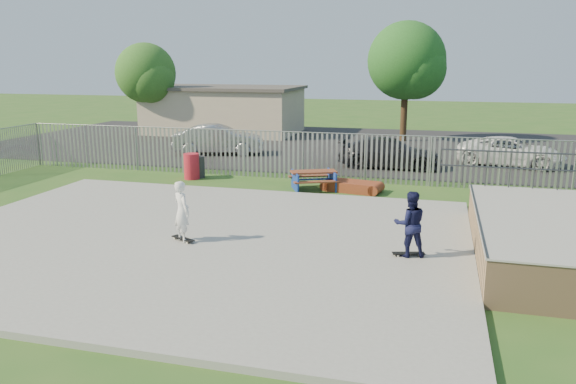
% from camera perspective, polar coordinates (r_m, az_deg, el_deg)
% --- Properties ---
extents(ground, '(120.00, 120.00, 0.00)m').
position_cam_1_polar(ground, '(15.80, -9.81, -5.00)').
color(ground, '#2D5A1E').
rests_on(ground, ground).
extents(concrete_slab, '(15.00, 12.00, 0.15)m').
position_cam_1_polar(concrete_slab, '(15.77, -9.82, -4.75)').
color(concrete_slab, gray).
rests_on(concrete_slab, ground).
extents(quarter_pipe, '(5.50, 7.05, 2.19)m').
position_cam_1_polar(quarter_pipe, '(15.55, 25.84, -4.30)').
color(quarter_pipe, tan).
rests_on(quarter_pipe, ground).
extents(fence, '(26.04, 16.02, 2.00)m').
position_cam_1_polar(fence, '(19.35, -1.55, 1.61)').
color(fence, gray).
rests_on(fence, ground).
extents(picnic_table, '(2.19, 2.04, 0.74)m').
position_cam_1_polar(picnic_table, '(21.76, 2.61, 1.22)').
color(picnic_table, brown).
rests_on(picnic_table, ground).
extents(funbox, '(2.07, 1.31, 0.38)m').
position_cam_1_polar(funbox, '(21.63, 6.53, 0.57)').
color(funbox, maroon).
rests_on(funbox, ground).
extents(trash_bin_red, '(0.65, 0.65, 1.08)m').
position_cam_1_polar(trash_bin_red, '(24.06, -9.77, 2.59)').
color(trash_bin_red, '#B51B2B').
rests_on(trash_bin_red, ground).
extents(trash_bin_grey, '(0.55, 0.55, 0.92)m').
position_cam_1_polar(trash_bin_grey, '(24.33, -9.10, 2.53)').
color(trash_bin_grey, '#28282A').
rests_on(trash_bin_grey, ground).
extents(parking_lot, '(40.00, 18.00, 0.02)m').
position_cam_1_polar(parking_lot, '(33.57, 3.87, 4.79)').
color(parking_lot, black).
rests_on(parking_lot, ground).
extents(car_silver, '(5.00, 2.79, 1.56)m').
position_cam_1_polar(car_silver, '(30.25, -7.06, 5.31)').
color(car_silver, '#A4A4A8').
rests_on(car_silver, parking_lot).
extents(car_dark, '(4.77, 1.95, 1.38)m').
position_cam_1_polar(car_dark, '(26.59, 10.30, 3.93)').
color(car_dark, black).
rests_on(car_dark, parking_lot).
extents(car_white, '(5.20, 3.14, 1.35)m').
position_cam_1_polar(car_white, '(28.66, 21.71, 3.84)').
color(car_white, white).
rests_on(car_white, parking_lot).
extents(building, '(10.40, 6.40, 3.20)m').
position_cam_1_polar(building, '(39.46, -6.52, 8.32)').
color(building, '#C1B294').
rests_on(building, ground).
extents(tree_left, '(3.94, 3.94, 6.08)m').
position_cam_1_polar(tree_left, '(39.02, -14.26, 11.61)').
color(tree_left, '#44301B').
rests_on(tree_left, ground).
extents(tree_mid, '(4.71, 4.71, 7.27)m').
position_cam_1_polar(tree_mid, '(35.61, 11.93, 12.91)').
color(tree_mid, '#422E1A').
rests_on(tree_mid, ground).
extents(skateboard_a, '(0.82, 0.41, 0.08)m').
position_cam_1_polar(skateboard_a, '(14.35, 12.14, -6.20)').
color(skateboard_a, black).
rests_on(skateboard_a, concrete_slab).
extents(skateboard_b, '(0.80, 0.55, 0.08)m').
position_cam_1_polar(skateboard_b, '(15.42, -10.60, -4.75)').
color(skateboard_b, black).
rests_on(skateboard_b, concrete_slab).
extents(skater_navy, '(0.94, 0.82, 1.65)m').
position_cam_1_polar(skater_navy, '(14.11, 12.29, -3.19)').
color(skater_navy, '#121438').
rests_on(skater_navy, concrete_slab).
extents(skater_white, '(0.72, 0.68, 1.65)m').
position_cam_1_polar(skater_white, '(15.20, -10.73, -1.93)').
color(skater_white, white).
rests_on(skater_white, concrete_slab).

